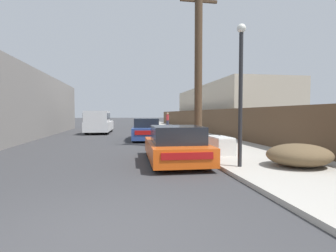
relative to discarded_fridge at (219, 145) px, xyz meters
name	(u,v)px	position (x,y,z in m)	size (l,w,h in m)	color
ground_plane	(100,241)	(-4.08, -6.40, -0.46)	(220.00, 220.00, 0.00)	#38383A
sidewalk_curb	(172,129)	(1.22, 17.10, -0.40)	(4.20, 63.00, 0.12)	#ADA89E
discarded_fridge	(219,145)	(0.00, 0.00, 0.00)	(0.72, 1.63, 0.70)	silver
parked_sports_car_red	(175,146)	(-1.98, -0.97, 0.13)	(2.00, 4.22, 1.29)	#E05114
car_parked_mid	(146,130)	(-2.33, 7.17, 0.20)	(2.06, 4.75, 1.41)	#2D478C
pickup_truck	(99,122)	(-5.92, 13.29, 0.51)	(2.19, 5.43, 1.94)	silver
utility_pole	(198,65)	(-0.22, 2.33, 3.59)	(1.80, 0.37, 7.71)	#4C3826
street_lamp	(241,84)	(-0.34, -2.60, 2.14)	(0.26, 0.26, 4.21)	#232326
brush_pile	(299,155)	(1.44, -2.86, 0.00)	(1.94, 1.69, 0.68)	brown
wooden_fence	(195,120)	(3.17, 15.10, 0.62)	(0.08, 41.28, 1.92)	brown
building_right_house	(225,109)	(6.95, 16.93, 1.81)	(6.00, 18.61, 4.53)	beige
pedestrian	(168,120)	(1.23, 20.11, 0.55)	(0.34, 0.34, 1.73)	#282D42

